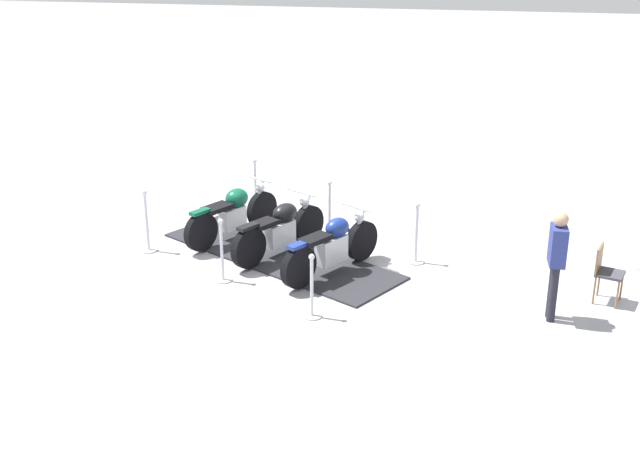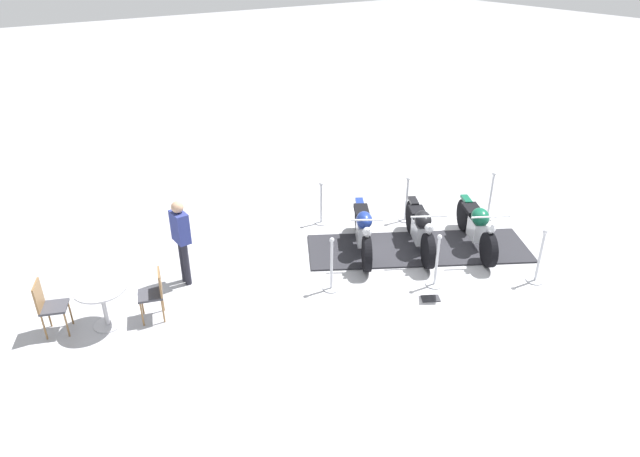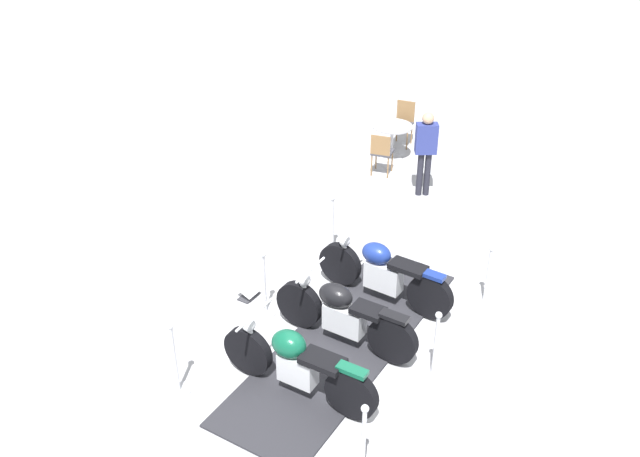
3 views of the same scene
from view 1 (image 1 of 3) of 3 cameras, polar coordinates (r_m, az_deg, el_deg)
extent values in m
plane|color=#B2B2B7|center=(14.25, -2.83, -1.95)|extent=(80.00, 80.00, 0.00)
cube|color=#28282D|center=(14.25, -2.83, -1.89)|extent=(3.51, 4.66, 0.03)
cylinder|color=black|center=(13.91, 2.93, -0.85)|extent=(0.66, 0.48, 0.69)
cylinder|color=black|center=(12.86, -1.51, -2.73)|extent=(0.66, 0.48, 0.69)
cube|color=silver|center=(13.35, 0.80, -1.51)|extent=(0.61, 0.51, 0.44)
ellipsoid|color=navy|center=(13.32, 1.22, 0.07)|extent=(0.56, 0.52, 0.32)
cube|color=black|center=(12.97, -0.34, -0.74)|extent=(0.61, 0.53, 0.08)
cube|color=navy|center=(12.72, -1.52, -1.18)|extent=(0.41, 0.34, 0.06)
cylinder|color=silver|center=(13.74, 2.72, 0.19)|extent=(0.31, 0.23, 0.59)
cylinder|color=silver|center=(13.56, 2.51, 1.49)|extent=(0.36, 0.55, 0.04)
sphere|color=silver|center=(13.70, 2.77, 0.81)|extent=(0.18, 0.18, 0.18)
cylinder|color=black|center=(14.61, -0.84, 0.29)|extent=(0.68, 0.47, 0.70)
cylinder|color=black|center=(13.62, -5.02, -1.38)|extent=(0.68, 0.47, 0.70)
cube|color=silver|center=(14.09, -2.86, -0.35)|extent=(0.63, 0.51, 0.40)
ellipsoid|color=black|center=(14.07, -2.48, 1.10)|extent=(0.60, 0.54, 0.33)
cube|color=black|center=(13.75, -3.91, 0.37)|extent=(0.53, 0.48, 0.08)
cube|color=black|center=(13.48, -5.07, 0.12)|extent=(0.42, 0.34, 0.06)
cylinder|color=silver|center=(14.44, -1.10, 1.30)|extent=(0.33, 0.23, 0.59)
cylinder|color=silver|center=(14.25, -1.37, 2.55)|extent=(0.39, 0.63, 0.04)
sphere|color=silver|center=(14.39, -1.09, 1.89)|extent=(0.18, 0.18, 0.18)
cylinder|color=black|center=(15.40, -4.08, 1.34)|extent=(0.67, 0.45, 0.69)
cylinder|color=black|center=(14.42, -8.33, -0.25)|extent=(0.67, 0.45, 0.69)
cube|color=silver|center=(14.88, -6.14, 0.73)|extent=(0.54, 0.44, 0.40)
ellipsoid|color=#0F5138|center=(14.84, -5.85, 2.13)|extent=(0.57, 0.53, 0.35)
cube|color=black|center=(14.55, -7.21, 1.45)|extent=(0.63, 0.54, 0.08)
cube|color=#0F5138|center=(14.29, -8.41, 1.16)|extent=(0.41, 0.32, 0.06)
cylinder|color=silver|center=(15.25, -4.29, 2.31)|extent=(0.27, 0.19, 0.59)
cylinder|color=silver|center=(15.10, -4.51, 3.52)|extent=(0.40, 0.68, 0.04)
sphere|color=silver|center=(15.23, -4.23, 2.89)|extent=(0.18, 0.18, 0.18)
cylinder|color=silver|center=(13.40, -6.80, -3.59)|extent=(0.30, 0.30, 0.03)
cylinder|color=silver|center=(13.20, -6.89, -1.62)|extent=(0.05, 0.05, 0.97)
sphere|color=silver|center=(13.01, -6.99, 0.50)|extent=(0.09, 0.09, 0.09)
cylinder|color=silver|center=(12.16, -0.57, -6.13)|extent=(0.30, 0.30, 0.03)
cylinder|color=silver|center=(11.96, -0.58, -4.15)|extent=(0.05, 0.05, 0.90)
sphere|color=silver|center=(11.76, -0.59, -2.00)|extent=(0.09, 0.09, 0.09)
cylinder|color=silver|center=(15.17, 0.67, -0.41)|extent=(0.32, 0.32, 0.03)
cylinder|color=silver|center=(14.99, 0.67, 1.35)|extent=(0.05, 0.05, 0.97)
sphere|color=silver|center=(14.82, 0.68, 3.24)|extent=(0.09, 0.09, 0.09)
cylinder|color=silver|center=(14.79, -11.89, -1.47)|extent=(0.32, 0.32, 0.03)
cylinder|color=silver|center=(14.59, -12.04, 0.44)|extent=(0.05, 0.05, 1.03)
sphere|color=silver|center=(14.41, -12.21, 2.48)|extent=(0.09, 0.09, 0.09)
cylinder|color=silver|center=(14.09, 6.68, -2.31)|extent=(0.31, 0.31, 0.03)
cylinder|color=silver|center=(13.90, 6.77, -0.41)|extent=(0.05, 0.05, 0.98)
sphere|color=silver|center=(13.71, 6.86, 1.63)|extent=(0.09, 0.09, 0.09)
cylinder|color=silver|center=(16.41, -4.49, 1.22)|extent=(0.32, 0.32, 0.03)
cylinder|color=silver|center=(16.24, -4.55, 2.93)|extent=(0.05, 0.05, 1.00)
sphere|color=silver|center=(16.08, -4.60, 4.75)|extent=(0.09, 0.09, 0.09)
cube|color=#333338|center=(15.38, 2.26, -0.11)|extent=(0.34, 0.38, 0.02)
cube|color=white|center=(15.33, 2.27, 0.39)|extent=(0.38, 0.39, 0.13)
cylinder|color=olive|center=(13.40, 20.36, -3.84)|extent=(0.03, 0.03, 0.46)
cylinder|color=olive|center=(13.09, 20.10, -4.40)|extent=(0.03, 0.03, 0.46)
cylinder|color=olive|center=(13.44, 18.94, -3.57)|extent=(0.03, 0.03, 0.46)
cylinder|color=olive|center=(13.13, 18.65, -4.13)|extent=(0.03, 0.03, 0.46)
cube|color=#3F3F47|center=(13.16, 19.64, -3.00)|extent=(0.50, 0.50, 0.04)
cube|color=olive|center=(13.10, 18.97, -1.97)|extent=(0.39, 0.15, 0.40)
cylinder|color=#23232D|center=(12.33, 16.01, -4.41)|extent=(0.12, 0.12, 0.88)
cylinder|color=#23232D|center=(12.45, 15.94, -4.14)|extent=(0.12, 0.12, 0.88)
cube|color=navy|center=(12.10, 16.32, -1.15)|extent=(0.41, 0.24, 0.58)
sphere|color=tan|center=(11.96, 16.51, 0.62)|extent=(0.22, 0.22, 0.22)
camera|label=2|loc=(20.30, 24.21, 20.01)|focal=31.08mm
camera|label=3|loc=(16.92, -31.84, 21.39)|focal=40.09mm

